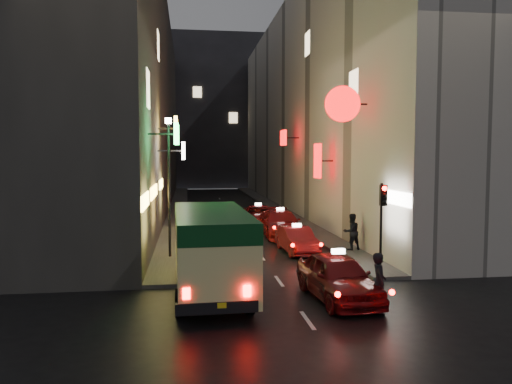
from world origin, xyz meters
name	(u,v)px	position (x,y,z in m)	size (l,w,h in m)	color
ground	(353,384)	(0.00, 0.00, 0.00)	(120.00, 120.00, 0.00)	black
building_left	(132,105)	(-8.00, 33.99, 9.00)	(7.49, 52.00, 18.00)	#3C3A37
building_right	(316,107)	(8.00, 34.00, 9.00)	(8.02, 52.00, 18.00)	#BBB5AB
building_far	(210,113)	(0.00, 66.00, 11.00)	(30.00, 10.00, 22.00)	#35353A
sidewalk_left	(178,209)	(-4.25, 34.00, 0.07)	(1.50, 52.00, 0.15)	#4E4C48
sidewalk_right	(274,207)	(4.25, 34.00, 0.07)	(1.50, 52.00, 0.15)	#4E4C48
minibus	(211,242)	(-2.60, 6.96, 1.81)	(2.55, 6.71, 2.86)	#F0F096
taxi_near	(338,273)	(1.47, 5.90, 0.88)	(2.72, 5.71, 1.93)	maroon
taxi_second	(297,238)	(1.84, 13.82, 0.73)	(2.17, 4.70, 1.63)	maroon
taxi_third	(280,221)	(1.92, 18.62, 0.89)	(2.44, 5.67, 1.96)	maroon
taxi_far	(258,214)	(1.31, 23.42, 0.79)	(2.57, 5.14, 1.74)	maroon
pedestrian_crossing	(379,278)	(2.32, 4.50, 1.02)	(0.67, 0.43, 2.04)	black
pedestrian_sidewalk	(351,229)	(4.45, 13.41, 1.15)	(0.75, 0.47, 2.00)	black
traffic_light	(383,209)	(4.00, 8.47, 2.69)	(0.26, 0.43, 3.50)	black
lamp_post	(169,178)	(-4.20, 13.00, 3.72)	(0.28, 0.28, 6.22)	black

